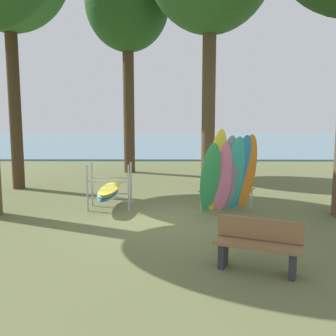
{
  "coord_description": "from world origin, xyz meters",
  "views": [
    {
      "loc": [
        0.07,
        -8.87,
        2.51
      ],
      "look_at": [
        -0.04,
        1.52,
        1.1
      ],
      "focal_mm": 40.55,
      "sensor_mm": 36.0,
      "label": 1
    }
  ],
  "objects_px": {
    "tree_far_left_back": "(127,5)",
    "leaning_board_pile": "(229,174)",
    "board_storage_rack": "(109,191)",
    "park_bench": "(258,244)"
  },
  "relations": [
    {
      "from": "leaning_board_pile",
      "to": "tree_far_left_back",
      "type": "bearing_deg",
      "value": 115.07
    },
    {
      "from": "leaning_board_pile",
      "to": "board_storage_rack",
      "type": "height_order",
      "value": "leaning_board_pile"
    },
    {
      "from": "tree_far_left_back",
      "to": "leaning_board_pile",
      "type": "bearing_deg",
      "value": -64.93
    },
    {
      "from": "tree_far_left_back",
      "to": "leaning_board_pile",
      "type": "distance_m",
      "value": 10.24
    },
    {
      "from": "leaning_board_pile",
      "to": "board_storage_rack",
      "type": "distance_m",
      "value": 3.28
    },
    {
      "from": "leaning_board_pile",
      "to": "park_bench",
      "type": "distance_m",
      "value": 3.9
    },
    {
      "from": "board_storage_rack",
      "to": "park_bench",
      "type": "height_order",
      "value": "board_storage_rack"
    },
    {
      "from": "tree_far_left_back",
      "to": "board_storage_rack",
      "type": "xyz_separation_m",
      "value": [
        0.2,
        -6.94,
        -6.81
      ]
    },
    {
      "from": "leaning_board_pile",
      "to": "board_storage_rack",
      "type": "xyz_separation_m",
      "value": [
        -3.22,
        0.37,
        -0.51
      ]
    },
    {
      "from": "park_bench",
      "to": "board_storage_rack",
      "type": "bearing_deg",
      "value": 126.49
    }
  ]
}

